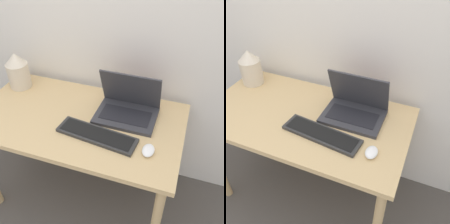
# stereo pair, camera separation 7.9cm
# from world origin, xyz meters

# --- Properties ---
(desk) EXTENTS (1.20, 0.65, 0.71)m
(desk) POSITION_xyz_m (0.00, 0.33, 0.61)
(desk) COLOR tan
(desk) RESTS_ON ground_plane
(laptop) EXTENTS (0.34, 0.25, 0.25)m
(laptop) POSITION_xyz_m (0.26, 0.45, 0.76)
(laptop) COLOR #333338
(laptop) RESTS_ON desk
(keyboard) EXTENTS (0.44, 0.17, 0.02)m
(keyboard) POSITION_xyz_m (0.16, 0.22, 0.72)
(keyboard) COLOR #2D2D2D
(keyboard) RESTS_ON desk
(mouse) EXTENTS (0.06, 0.09, 0.03)m
(mouse) POSITION_xyz_m (0.44, 0.19, 0.72)
(mouse) COLOR white
(mouse) RESTS_ON desk
(vase) EXTENTS (0.14, 0.14, 0.24)m
(vase) POSITION_xyz_m (-0.49, 0.51, 0.82)
(vase) COLOR beige
(vase) RESTS_ON desk
(mp3_player) EXTENTS (0.05, 0.06, 0.01)m
(mp3_player) POSITION_xyz_m (0.19, 0.34, 0.71)
(mp3_player) COLOR orange
(mp3_player) RESTS_ON desk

